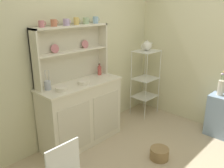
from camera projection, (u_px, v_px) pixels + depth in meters
wall_back at (72, 52)px, 3.21m from camera, size 3.84×0.05×2.50m
hutch_cabinet at (82, 112)px, 3.23m from camera, size 1.17×0.45×0.89m
hutch_shelf_unit at (71, 49)px, 3.06m from camera, size 1.10×0.18×0.73m
bakers_rack at (146, 75)px, 4.03m from camera, size 0.41×0.34×1.14m
floor_basket at (159, 154)px, 2.98m from camera, size 0.24×0.24×0.15m
cup_rose_0 at (42, 24)px, 2.64m from camera, size 0.08×0.07×0.08m
cup_terracotta_1 at (54, 23)px, 2.75m from camera, size 0.09×0.07×0.08m
cup_lilac_2 at (66, 22)px, 2.87m from camera, size 0.09×0.08×0.08m
cup_gold_3 at (76, 21)px, 2.98m from camera, size 0.08×0.07×0.09m
cup_sage_4 at (86, 21)px, 3.09m from camera, size 0.09×0.08×0.09m
cup_sky_5 at (96, 20)px, 3.20m from camera, size 0.09×0.07×0.09m
bowl_mixing_large at (61, 89)px, 2.80m from camera, size 0.15×0.15×0.05m
bowl_floral_medium at (84, 82)px, 3.04m from camera, size 0.15×0.15×0.05m
jam_bottle at (100, 70)px, 3.42m from camera, size 0.05×0.05×0.17m
utensil_jar at (48, 85)px, 2.83m from camera, size 0.08×0.08×0.25m
porcelain_teapot at (147, 46)px, 3.87m from camera, size 0.25×0.16×0.18m
flower_vase at (221, 87)px, 3.35m from camera, size 0.09×0.09×0.37m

